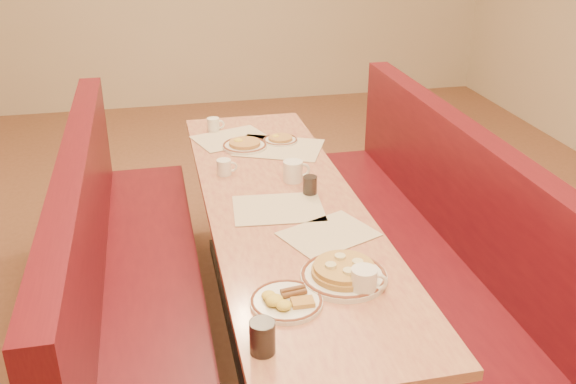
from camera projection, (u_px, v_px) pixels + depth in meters
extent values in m
plane|color=#9E6647|center=(283.00, 333.00, 3.27)|extent=(8.00, 8.00, 0.00)
cube|color=black|center=(283.00, 328.00, 3.25)|extent=(0.55, 1.88, 0.06)
cube|color=black|center=(283.00, 274.00, 3.12)|extent=(0.15, 1.75, 0.71)
cube|color=tan|center=(283.00, 205.00, 2.96)|extent=(0.70, 2.50, 0.04)
cube|color=#4C3326|center=(147.00, 335.00, 3.09)|extent=(0.55, 2.50, 0.20)
cube|color=#5F1016|center=(141.00, 288.00, 2.98)|extent=(0.55, 2.50, 0.16)
cube|color=#5F1016|center=(82.00, 221.00, 2.77)|extent=(0.12, 2.50, 0.60)
cube|color=#4C3326|center=(409.00, 301.00, 3.36)|extent=(0.55, 2.50, 0.20)
cube|color=#5F1016|center=(413.00, 256.00, 3.24)|extent=(0.55, 2.50, 0.16)
cube|color=#5F1016|center=(461.00, 184.00, 3.12)|extent=(0.12, 2.50, 0.60)
cube|color=beige|center=(278.00, 208.00, 2.87)|extent=(0.43, 0.34, 0.00)
cube|color=beige|center=(328.00, 234.00, 2.66)|extent=(0.44, 0.39, 0.00)
cube|color=beige|center=(231.00, 138.00, 3.68)|extent=(0.47, 0.41, 0.00)
cube|color=beige|center=(279.00, 148.00, 3.55)|extent=(0.56, 0.50, 0.00)
cylinder|color=white|center=(344.00, 277.00, 2.35)|extent=(0.32, 0.32, 0.02)
torus|color=brown|center=(344.00, 274.00, 2.35)|extent=(0.31, 0.31, 0.01)
cylinder|color=gold|center=(344.00, 272.00, 2.34)|extent=(0.24, 0.24, 0.02)
cylinder|color=gold|center=(344.00, 267.00, 2.34)|extent=(0.22, 0.22, 0.02)
cylinder|color=beige|center=(358.00, 262.00, 2.34)|extent=(0.04, 0.04, 0.01)
cylinder|color=beige|center=(340.00, 257.00, 2.38)|extent=(0.04, 0.04, 0.01)
cylinder|color=beige|center=(331.00, 265.00, 2.32)|extent=(0.04, 0.04, 0.01)
cylinder|color=beige|center=(348.00, 271.00, 2.28)|extent=(0.04, 0.04, 0.01)
cylinder|color=white|center=(286.00, 302.00, 2.21)|extent=(0.25, 0.25, 0.02)
torus|color=brown|center=(286.00, 300.00, 2.21)|extent=(0.25, 0.25, 0.01)
ellipsoid|color=yellow|center=(274.00, 300.00, 2.18)|extent=(0.06, 0.06, 0.03)
ellipsoid|color=yellow|center=(284.00, 305.00, 2.16)|extent=(0.05, 0.05, 0.03)
ellipsoid|color=yellow|center=(269.00, 295.00, 2.21)|extent=(0.05, 0.05, 0.03)
cylinder|color=brown|center=(294.00, 294.00, 2.23)|extent=(0.09, 0.03, 0.02)
cylinder|color=brown|center=(293.00, 289.00, 2.25)|extent=(0.09, 0.03, 0.02)
cube|color=gold|center=(303.00, 302.00, 2.18)|extent=(0.08, 0.06, 0.02)
cylinder|color=white|center=(280.00, 141.00, 3.64)|extent=(0.20, 0.20, 0.01)
torus|color=brown|center=(280.00, 139.00, 3.64)|extent=(0.19, 0.19, 0.01)
cylinder|color=#BF9043|center=(280.00, 138.00, 3.63)|extent=(0.14, 0.14, 0.01)
ellipsoid|color=yellow|center=(276.00, 136.00, 3.64)|extent=(0.04, 0.04, 0.02)
cylinder|color=white|center=(245.00, 146.00, 3.55)|extent=(0.25, 0.25, 0.02)
torus|color=brown|center=(245.00, 145.00, 3.55)|extent=(0.24, 0.24, 0.01)
cylinder|color=#BF9043|center=(245.00, 143.00, 3.54)|extent=(0.17, 0.17, 0.02)
ellipsoid|color=yellow|center=(238.00, 141.00, 3.55)|extent=(0.05, 0.05, 0.03)
cylinder|color=white|center=(364.00, 281.00, 2.25)|extent=(0.09, 0.09, 0.10)
torus|color=white|center=(378.00, 282.00, 2.25)|extent=(0.07, 0.04, 0.07)
cylinder|color=black|center=(364.00, 271.00, 2.24)|extent=(0.08, 0.08, 0.01)
cylinder|color=white|center=(224.00, 167.00, 3.21)|extent=(0.07, 0.07, 0.08)
torus|color=white|center=(232.00, 167.00, 3.21)|extent=(0.06, 0.02, 0.06)
cylinder|color=black|center=(224.00, 161.00, 3.20)|extent=(0.06, 0.06, 0.01)
cylinder|color=white|center=(293.00, 171.00, 3.13)|extent=(0.10, 0.10, 0.10)
torus|color=white|center=(303.00, 170.00, 3.14)|extent=(0.07, 0.02, 0.07)
cylinder|color=black|center=(293.00, 163.00, 3.11)|extent=(0.08, 0.08, 0.01)
cylinder|color=white|center=(213.00, 125.00, 3.79)|extent=(0.07, 0.07, 0.08)
torus|color=white|center=(220.00, 124.00, 3.79)|extent=(0.06, 0.02, 0.06)
cylinder|color=black|center=(213.00, 119.00, 3.78)|extent=(0.06, 0.06, 0.01)
cylinder|color=black|center=(262.00, 337.00, 1.96)|extent=(0.08, 0.08, 0.11)
cylinder|color=silver|center=(262.00, 337.00, 1.96)|extent=(0.08, 0.08, 0.11)
cylinder|color=black|center=(310.00, 186.00, 3.00)|extent=(0.06, 0.06, 0.09)
cylinder|color=silver|center=(310.00, 185.00, 3.00)|extent=(0.07, 0.07, 0.09)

